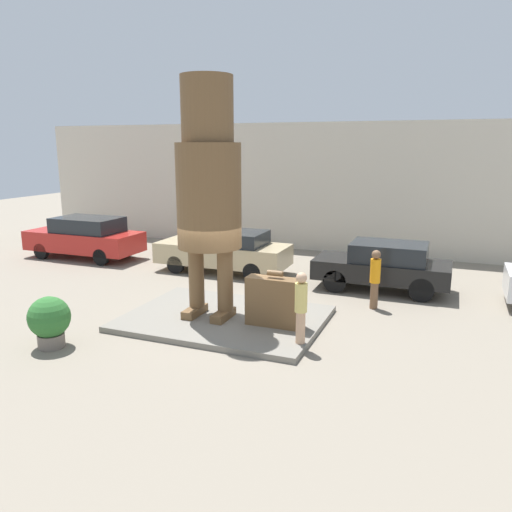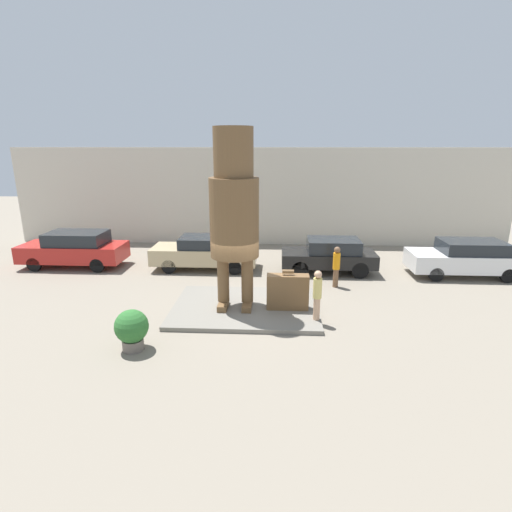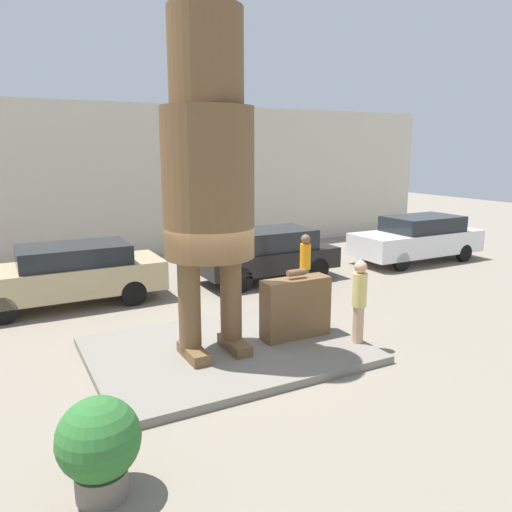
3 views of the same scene
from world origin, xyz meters
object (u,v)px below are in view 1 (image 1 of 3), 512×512
(parked_car_black, at_px, (383,265))
(planter_pot, at_px, (49,320))
(statue_figure, at_px, (209,181))
(parked_car_tan, at_px, (224,250))
(parked_car_red, at_px, (85,237))
(giant_suitcase, at_px, (275,302))
(tourist, at_px, (301,305))
(worker_hivis, at_px, (375,277))

(parked_car_black, bearing_deg, planter_pot, 49.37)
(statue_figure, relative_size, parked_car_tan, 1.25)
(parked_car_red, xyz_separation_m, planter_pot, (5.47, -7.67, -0.22))
(statue_figure, xyz_separation_m, planter_pot, (-2.59, -2.91, -2.98))
(giant_suitcase, bearing_deg, parked_car_tan, 127.08)
(parked_car_red, bearing_deg, statue_figure, 149.43)
(parked_car_black, height_order, planter_pot, parked_car_black)
(statue_figure, xyz_separation_m, parked_car_tan, (-1.86, 4.74, -2.82))
(planter_pot, bearing_deg, parked_car_red, 125.48)
(parked_car_tan, xyz_separation_m, parked_car_black, (5.63, -0.25, 0.01))
(statue_figure, bearing_deg, tourist, -19.03)
(tourist, xyz_separation_m, parked_car_red, (-10.76, 5.69, -0.17))
(giant_suitcase, bearing_deg, statue_figure, 177.09)
(parked_car_tan, distance_m, worker_hivis, 6.05)
(tourist, xyz_separation_m, parked_car_tan, (-4.56, 5.67, -0.23))
(tourist, height_order, parked_car_tan, tourist)
(parked_car_red, bearing_deg, parked_car_black, 178.70)
(giant_suitcase, distance_m, planter_pot, 5.21)
(parked_car_tan, bearing_deg, parked_car_black, 177.50)
(parked_car_red, distance_m, planter_pot, 9.43)
(parked_car_tan, distance_m, parked_car_black, 5.63)
(tourist, xyz_separation_m, planter_pot, (-5.29, -1.98, -0.39))
(statue_figure, xyz_separation_m, parked_car_red, (-8.06, 4.76, -2.77))
(parked_car_tan, bearing_deg, worker_hivis, 159.09)
(statue_figure, height_order, parked_car_red, statue_figure)
(parked_car_tan, relative_size, planter_pot, 4.01)
(statue_figure, bearing_deg, parked_car_black, 50.03)
(statue_figure, relative_size, tourist, 3.64)
(statue_figure, height_order, worker_hivis, statue_figure)
(parked_car_black, bearing_deg, tourist, 78.87)
(tourist, bearing_deg, planter_pot, -159.44)
(parked_car_tan, bearing_deg, parked_car_red, -0.20)
(worker_hivis, bearing_deg, parked_car_tan, 159.09)
(statue_figure, distance_m, parked_car_red, 9.76)
(tourist, relative_size, parked_car_red, 0.35)
(giant_suitcase, height_order, tourist, tourist)
(statue_figure, relative_size, worker_hivis, 3.56)
(giant_suitcase, relative_size, tourist, 0.86)
(tourist, relative_size, parked_car_tan, 0.34)
(worker_hivis, bearing_deg, statue_figure, -145.77)
(tourist, bearing_deg, parked_car_black, 78.87)
(parked_car_black, bearing_deg, parked_car_red, -1.30)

